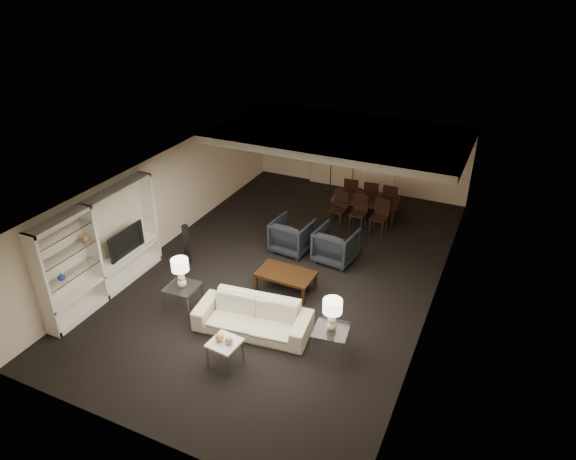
% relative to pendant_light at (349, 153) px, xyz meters
% --- Properties ---
extents(floor, '(11.00, 11.00, 0.00)m').
position_rel_pendant_light_xyz_m(floor, '(-0.30, -3.50, -1.92)').
color(floor, black).
rests_on(floor, ground).
extents(ceiling, '(7.00, 11.00, 0.02)m').
position_rel_pendant_light_xyz_m(ceiling, '(-0.30, -3.50, 0.58)').
color(ceiling, silver).
rests_on(ceiling, ground).
extents(wall_back, '(7.00, 0.02, 2.50)m').
position_rel_pendant_light_xyz_m(wall_back, '(-0.30, 2.00, -0.67)').
color(wall_back, beige).
rests_on(wall_back, ground).
extents(wall_front, '(7.00, 0.02, 2.50)m').
position_rel_pendant_light_xyz_m(wall_front, '(-0.30, -9.00, -0.67)').
color(wall_front, beige).
rests_on(wall_front, ground).
extents(wall_left, '(0.02, 11.00, 2.50)m').
position_rel_pendant_light_xyz_m(wall_left, '(-3.80, -3.50, -0.67)').
color(wall_left, beige).
rests_on(wall_left, ground).
extents(wall_right, '(0.02, 11.00, 2.50)m').
position_rel_pendant_light_xyz_m(wall_right, '(3.20, -3.50, -0.67)').
color(wall_right, beige).
rests_on(wall_right, ground).
extents(ceiling_soffit, '(7.00, 4.00, 0.20)m').
position_rel_pendant_light_xyz_m(ceiling_soffit, '(-0.30, 0.00, 0.48)').
color(ceiling_soffit, silver).
rests_on(ceiling_soffit, ceiling).
extents(curtains, '(1.50, 0.12, 2.40)m').
position_rel_pendant_light_xyz_m(curtains, '(-1.20, 1.92, -0.72)').
color(curtains, beige).
rests_on(curtains, wall_back).
extents(door, '(0.90, 0.05, 2.10)m').
position_rel_pendant_light_xyz_m(door, '(0.40, 1.97, -0.87)').
color(door, silver).
rests_on(door, wall_back).
extents(painting, '(0.95, 0.04, 0.65)m').
position_rel_pendant_light_xyz_m(painting, '(1.80, 1.96, -0.37)').
color(painting, '#142D38').
rests_on(painting, wall_back).
extents(media_unit, '(0.38, 3.40, 2.35)m').
position_rel_pendant_light_xyz_m(media_unit, '(-3.61, -6.10, -0.74)').
color(media_unit, white).
rests_on(media_unit, wall_left).
extents(pendant_light, '(0.52, 0.52, 0.24)m').
position_rel_pendant_light_xyz_m(pendant_light, '(0.00, 0.00, 0.00)').
color(pendant_light, '#D8591E').
rests_on(pendant_light, ceiling_soffit).
extents(sofa, '(2.47, 1.20, 0.69)m').
position_rel_pendant_light_xyz_m(sofa, '(0.02, -5.92, -1.57)').
color(sofa, beige).
rests_on(sofa, floor).
extents(coffee_table, '(1.32, 0.80, 0.47)m').
position_rel_pendant_light_xyz_m(coffee_table, '(0.02, -4.32, -1.69)').
color(coffee_table, black).
rests_on(coffee_table, floor).
extents(armchair_left, '(1.03, 1.06, 0.88)m').
position_rel_pendant_light_xyz_m(armchair_left, '(-0.58, -2.62, -1.48)').
color(armchair_left, black).
rests_on(armchair_left, floor).
extents(armchair_right, '(1.04, 1.07, 0.88)m').
position_rel_pendant_light_xyz_m(armchair_right, '(0.62, -2.62, -1.48)').
color(armchair_right, black).
rests_on(armchair_right, floor).
extents(side_table_left, '(0.68, 0.68, 0.61)m').
position_rel_pendant_light_xyz_m(side_table_left, '(-1.68, -5.92, -1.62)').
color(side_table_left, white).
rests_on(side_table_left, floor).
extents(side_table_right, '(0.73, 0.73, 0.61)m').
position_rel_pendant_light_xyz_m(side_table_right, '(1.72, -5.92, -1.62)').
color(side_table_right, white).
rests_on(side_table_right, floor).
extents(table_lamp_left, '(0.40, 0.40, 0.67)m').
position_rel_pendant_light_xyz_m(table_lamp_left, '(-1.68, -5.92, -0.97)').
color(table_lamp_left, beige).
rests_on(table_lamp_left, side_table_left).
extents(table_lamp_right, '(0.41, 0.41, 0.67)m').
position_rel_pendant_light_xyz_m(table_lamp_right, '(1.72, -5.92, -0.97)').
color(table_lamp_right, beige).
rests_on(table_lamp_right, side_table_right).
extents(marble_table, '(0.59, 0.59, 0.54)m').
position_rel_pendant_light_xyz_m(marble_table, '(0.02, -7.02, -1.65)').
color(marble_table, white).
rests_on(marble_table, floor).
extents(gold_gourd_a, '(0.17, 0.17, 0.17)m').
position_rel_pendant_light_xyz_m(gold_gourd_a, '(-0.08, -7.02, -1.29)').
color(gold_gourd_a, tan).
rests_on(gold_gourd_a, marble_table).
extents(gold_gourd_b, '(0.15, 0.15, 0.15)m').
position_rel_pendant_light_xyz_m(gold_gourd_b, '(0.12, -7.02, -1.30)').
color(gold_gourd_b, tan).
rests_on(gold_gourd_b, marble_table).
extents(television, '(1.09, 0.14, 0.63)m').
position_rel_pendant_light_xyz_m(television, '(-3.58, -5.49, -0.86)').
color(television, black).
rests_on(television, media_unit).
extents(vase_blue, '(0.16, 0.16, 0.17)m').
position_rel_pendant_light_xyz_m(vase_blue, '(-3.61, -7.28, -0.78)').
color(vase_blue, '#24349E').
rests_on(vase_blue, media_unit).
extents(vase_amber, '(0.15, 0.15, 0.16)m').
position_rel_pendant_light_xyz_m(vase_amber, '(-3.61, -6.51, -0.28)').
color(vase_amber, '#AA7638').
rests_on(vase_amber, media_unit).
extents(floor_speaker, '(0.13, 0.13, 1.08)m').
position_rel_pendant_light_xyz_m(floor_speaker, '(-2.70, -4.29, -1.38)').
color(floor_speaker, black).
rests_on(floor_speaker, floor).
extents(dining_table, '(1.99, 1.27, 0.66)m').
position_rel_pendant_light_xyz_m(dining_table, '(0.60, -0.12, -1.59)').
color(dining_table, black).
rests_on(dining_table, floor).
extents(chair_nl, '(0.50, 0.50, 0.98)m').
position_rel_pendant_light_xyz_m(chair_nl, '(0.00, -0.77, -1.43)').
color(chair_nl, black).
rests_on(chair_nl, floor).
extents(chair_nm, '(0.47, 0.47, 0.98)m').
position_rel_pendant_light_xyz_m(chair_nm, '(0.60, -0.77, -1.43)').
color(chair_nm, black).
rests_on(chair_nm, floor).
extents(chair_nr, '(0.50, 0.50, 0.98)m').
position_rel_pendant_light_xyz_m(chair_nr, '(1.20, -0.77, -1.43)').
color(chair_nr, black).
rests_on(chair_nr, floor).
extents(chair_fl, '(0.47, 0.47, 0.98)m').
position_rel_pendant_light_xyz_m(chair_fl, '(0.00, 0.53, -1.43)').
color(chair_fl, black).
rests_on(chair_fl, floor).
extents(chair_fm, '(0.51, 0.51, 0.98)m').
position_rel_pendant_light_xyz_m(chair_fm, '(0.60, 0.53, -1.43)').
color(chair_fm, black).
rests_on(chair_fm, floor).
extents(chair_fr, '(0.47, 0.47, 0.98)m').
position_rel_pendant_light_xyz_m(chair_fr, '(1.20, 0.53, -1.43)').
color(chair_fr, black).
rests_on(chair_fr, floor).
extents(floor_lamp, '(0.23, 0.23, 1.47)m').
position_rel_pendant_light_xyz_m(floor_lamp, '(-1.04, 1.42, -1.18)').
color(floor_lamp, black).
rests_on(floor_lamp, floor).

